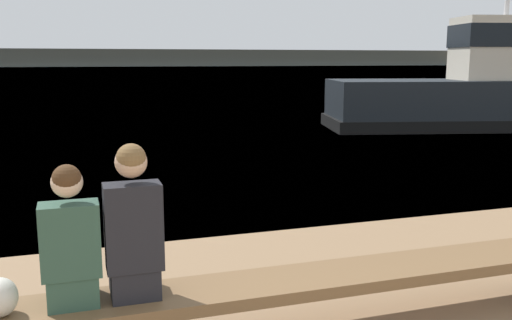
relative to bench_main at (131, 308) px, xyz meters
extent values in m
plane|color=teal|center=(0.79, 122.51, -0.37)|extent=(240.00, 240.00, 0.00)
cube|color=#4C4C42|center=(0.79, 164.54, 2.00)|extent=(600.00, 12.00, 4.75)
cube|color=brown|center=(0.00, 0.00, 0.03)|extent=(7.68, 0.54, 0.09)
cube|color=#2D4C3D|center=(-0.37, 0.05, 0.18)|extent=(0.33, 0.35, 0.21)
cube|color=#2D4C3D|center=(-0.37, -0.02, 0.53)|extent=(0.38, 0.22, 0.49)
sphere|color=beige|center=(-0.37, -0.02, 0.92)|extent=(0.20, 0.20, 0.20)
sphere|color=#472D19|center=(-0.37, -0.04, 0.94)|extent=(0.18, 0.18, 0.18)
cube|color=black|center=(0.04, 0.05, 0.18)|extent=(0.33, 0.35, 0.21)
cube|color=black|center=(0.04, -0.02, 0.58)|extent=(0.38, 0.22, 0.59)
sphere|color=tan|center=(0.04, -0.02, 1.03)|extent=(0.21, 0.21, 0.21)
sphere|color=brown|center=(0.04, -0.04, 1.05)|extent=(0.20, 0.20, 0.20)
ellipsoid|color=beige|center=(-0.81, -0.03, 0.20)|extent=(0.22, 0.24, 0.25)
cube|color=black|center=(11.92, 10.40, 0.35)|extent=(10.26, 4.95, 1.44)
cube|color=black|center=(11.92, 10.40, -0.20)|extent=(10.47, 5.10, 0.35)
camera|label=1|loc=(-0.32, -3.76, 1.69)|focal=40.00mm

